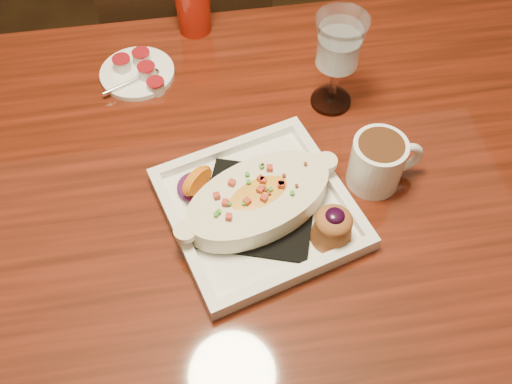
{
  "coord_description": "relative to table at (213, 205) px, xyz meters",
  "views": [
    {
      "loc": [
        -0.01,
        -0.61,
        1.56
      ],
      "look_at": [
        0.07,
        -0.06,
        0.77
      ],
      "focal_mm": 40.0,
      "sensor_mm": 36.0,
      "label": 1
    }
  ],
  "objects": [
    {
      "name": "plate",
      "position": [
        0.08,
        -0.1,
        0.13
      ],
      "size": [
        0.36,
        0.36,
        0.08
      ],
      "rotation": [
        0.0,
        0.0,
        0.28
      ],
      "color": "white",
      "rests_on": "table"
    },
    {
      "name": "floor",
      "position": [
        0.0,
        0.0,
        -0.65
      ],
      "size": [
        7.0,
        7.0,
        0.0
      ],
      "primitive_type": "plane",
      "color": "black",
      "rests_on": "ground"
    },
    {
      "name": "goblet",
      "position": [
        0.25,
        0.14,
        0.23
      ],
      "size": [
        0.09,
        0.09,
        0.2
      ],
      "color": "silver",
      "rests_on": "table"
    },
    {
      "name": "saucer",
      "position": [
        -0.12,
        0.28,
        0.11
      ],
      "size": [
        0.15,
        0.15,
        0.1
      ],
      "color": "white",
      "rests_on": "table"
    },
    {
      "name": "red_tumbler",
      "position": [
        0.01,
        0.4,
        0.16
      ],
      "size": [
        0.08,
        0.08,
        0.13
      ],
      "primitive_type": "cone",
      "color": "red",
      "rests_on": "table"
    },
    {
      "name": "table",
      "position": [
        0.0,
        0.0,
        0.0
      ],
      "size": [
        1.5,
        0.9,
        0.75
      ],
      "color": "maroon",
      "rests_on": "floor"
    },
    {
      "name": "coffee_mug",
      "position": [
        0.29,
        -0.05,
        0.15
      ],
      "size": [
        0.13,
        0.09,
        0.1
      ],
      "rotation": [
        0.0,
        0.0,
        0.07
      ],
      "color": "white",
      "rests_on": "table"
    },
    {
      "name": "creamer_loose",
      "position": [
        -0.08,
        0.22,
        0.11
      ],
      "size": [
        0.04,
        0.04,
        0.03
      ],
      "color": "silver",
      "rests_on": "table"
    },
    {
      "name": "chair_far",
      "position": [
        -0.0,
        0.63,
        -0.15
      ],
      "size": [
        0.42,
        0.42,
        0.93
      ],
      "rotation": [
        0.0,
        0.0,
        3.14
      ],
      "color": "black",
      "rests_on": "floor"
    }
  ]
}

